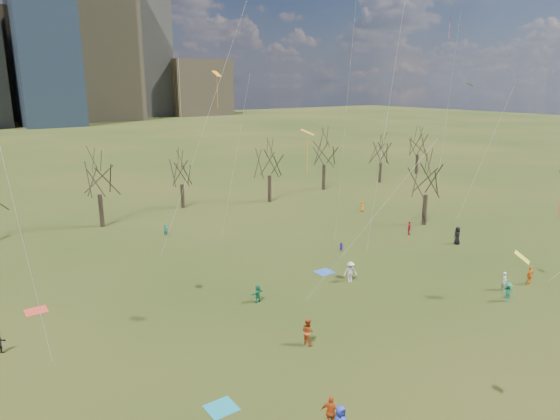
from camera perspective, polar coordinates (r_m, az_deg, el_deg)
ground at (r=35.24m, az=11.67°, el=-15.20°), size 500.00×500.00×0.00m
bare_tree_row at (r=63.10m, az=-13.34°, el=3.92°), size 113.04×29.80×9.50m
blanket_teal at (r=29.44m, az=-6.72°, el=-21.55°), size 1.60×1.50×0.03m
blanket_navy at (r=47.09m, az=5.09°, el=-7.07°), size 1.60×1.50×0.03m
blanket_crimson at (r=43.77m, az=-26.10°, el=-10.32°), size 1.60×1.50×0.03m
person_1 at (r=46.87m, az=24.26°, el=-7.42°), size 0.69×0.71×1.64m
person_2 at (r=34.64m, az=3.19°, el=-13.70°), size 0.84×1.00×1.87m
person_4 at (r=27.58m, az=5.85°, el=-22.01°), size 1.00×1.13×1.84m
person_5 at (r=40.67m, az=-2.58°, el=-9.52°), size 1.44×0.79×1.48m
person_6 at (r=57.78m, az=19.61°, el=-2.76°), size 0.99×1.13×1.94m
person_8 at (r=52.58m, az=7.02°, el=-4.23°), size 0.51×0.58×0.99m
person_9 at (r=44.88m, az=8.06°, el=-7.00°), size 1.40×1.16×1.88m
person_10 at (r=59.64m, az=14.54°, el=-2.00°), size 1.03×0.75×1.63m
person_12 at (r=69.02m, az=9.40°, el=0.41°), size 0.65×0.79×1.40m
person_13 at (r=58.72m, az=-12.95°, el=-2.24°), size 0.63×0.64×1.48m
person_14 at (r=38.21m, az=-29.36°, el=-13.11°), size 0.89×0.78×1.55m
person_15 at (r=44.69m, az=24.60°, el=-8.52°), size 0.98×1.21×1.63m
person_16 at (r=49.10m, az=26.65°, el=-6.70°), size 0.98×0.45×1.65m
kites_airborne at (r=42.21m, az=7.99°, el=9.57°), size 70.09×43.60×36.42m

